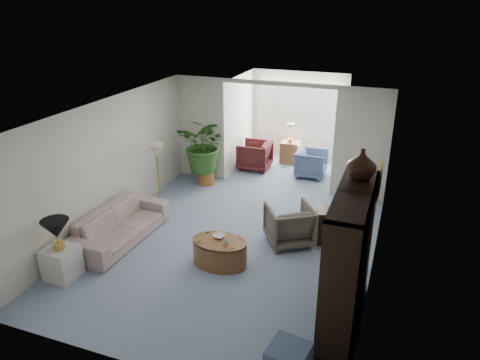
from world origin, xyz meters
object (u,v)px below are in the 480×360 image
at_px(coffee_cup, 226,243).
at_px(sunroom_table, 290,153).
at_px(sofa, 120,225).
at_px(floor_lamp, 156,151).
at_px(ottoman, 288,360).
at_px(plant_pot, 206,178).
at_px(wingback_chair, 289,224).
at_px(sunroom_chair_maroon, 255,155).
at_px(end_table, 62,263).
at_px(sunroom_chair_blue, 311,163).
at_px(entertainment_cabinet, 348,260).
at_px(table_lamp, 56,229).
at_px(cabinet_urn, 362,164).
at_px(coffee_table, 220,252).
at_px(side_table_dark, 330,226).
at_px(coffee_bowl, 219,236).
at_px(framed_picture, 379,182).

xyz_separation_m(coffee_cup, sunroom_table, (-0.29, 5.35, -0.20)).
bearing_deg(sofa, floor_lamp, 4.77).
height_order(ottoman, plant_pot, ottoman).
xyz_separation_m(wingback_chair, sunroom_chair_maroon, (-1.81, 3.39, -0.00)).
bearing_deg(end_table, sunroom_chair_blue, 63.60).
xyz_separation_m(floor_lamp, sunroom_table, (1.98, 3.56, -0.96)).
distance_m(sofa, ottoman, 4.26).
height_order(wingback_chair, entertainment_cabinet, entertainment_cabinet).
height_order(sofa, table_lamp, table_lamp).
xyz_separation_m(entertainment_cabinet, cabinet_urn, (0.00, 0.50, 1.19)).
relative_size(table_lamp, coffee_cup, 4.52).
bearing_deg(ottoman, table_lamp, 170.24).
bearing_deg(coffee_table, side_table_dark, 41.08).
bearing_deg(sofa, sunroom_chair_maroon, -13.02).
xyz_separation_m(coffee_table, sunroom_table, (-0.14, 5.25, 0.07)).
height_order(cabinet_urn, sunroom_chair_maroon, cabinet_urn).
bearing_deg(end_table, plant_pot, 82.55).
relative_size(end_table, coffee_table, 0.56).
relative_size(end_table, side_table_dark, 0.83).
relative_size(cabinet_urn, ottoman, 0.88).
distance_m(coffee_bowl, cabinet_urn, 2.82).
xyz_separation_m(sofa, sunroom_chair_blue, (2.65, 4.38, 0.02)).
height_order(floor_lamp, coffee_table, floor_lamp).
bearing_deg(coffee_table, entertainment_cabinet, -18.34).
xyz_separation_m(coffee_bowl, ottoman, (1.75, -2.01, -0.29)).
height_order(sofa, ottoman, sofa).
relative_size(table_lamp, plant_pot, 1.10).
bearing_deg(sunroom_table, wingback_chair, -75.61).
bearing_deg(sofa, framed_picture, -84.22).
xyz_separation_m(sofa, plant_pot, (0.37, 3.01, -0.15)).
relative_size(entertainment_cabinet, plant_pot, 4.93).
height_order(coffee_table, cabinet_urn, cabinet_urn).
distance_m(framed_picture, coffee_bowl, 2.76).
xyz_separation_m(coffee_cup, sunroom_chair_blue, (0.46, 4.60, -0.16)).
bearing_deg(entertainment_cabinet, coffee_bowl, 159.74).
relative_size(floor_lamp, coffee_cup, 3.70).
bearing_deg(coffee_bowl, entertainment_cabinet, -20.26).
bearing_deg(sofa, coffee_cup, -93.95).
distance_m(coffee_bowl, entertainment_cabinet, 2.43).
relative_size(coffee_cup, ottoman, 0.21).
relative_size(sofa, sunroom_chair_blue, 2.89).
relative_size(entertainment_cabinet, sunroom_chair_blue, 2.66).
height_order(framed_picture, coffee_bowl, framed_picture).
distance_m(table_lamp, floor_lamp, 2.95).
bearing_deg(end_table, side_table_dark, 34.44).
bearing_deg(sunroom_chair_blue, floor_lamp, 134.46).
relative_size(coffee_table, cabinet_urn, 2.31).
relative_size(wingback_chair, entertainment_cabinet, 0.41).
bearing_deg(floor_lamp, ottoman, -43.27).
bearing_deg(sunroom_table, plant_pot, -125.67).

